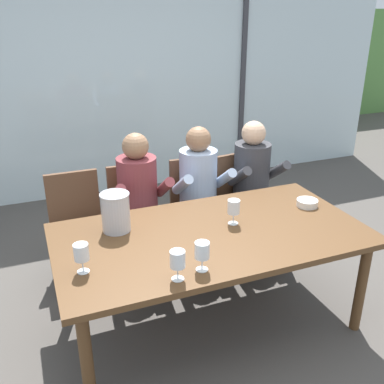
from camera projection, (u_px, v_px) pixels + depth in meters
name	position (u px, v px, depth m)	size (l,w,h in m)	color
ground	(166.00, 254.00, 3.98)	(14.00, 14.00, 0.00)	#4C4742
window_glass_panel	(115.00, 83.00, 4.95)	(7.23, 0.03, 2.60)	silver
window_mullion_right	(242.00, 75.00, 5.49)	(0.06, 0.06, 2.60)	#38383D
hillside_vineyard	(76.00, 70.00, 7.95)	(13.23, 2.40, 2.09)	#568942
dining_table	(212.00, 241.00, 2.87)	(2.03, 1.07, 0.72)	brown
chair_near_curtain	(77.00, 219.00, 3.50)	(0.44, 0.44, 0.88)	brown
chair_left_of_center	(136.00, 209.00, 3.67)	(0.45, 0.45, 0.88)	brown
chair_center	(196.00, 201.00, 3.83)	(0.46, 0.46, 0.88)	brown
chair_right_of_center	(241.00, 195.00, 3.96)	(0.50, 0.50, 0.88)	brown
person_maroon_top	(140.00, 198.00, 3.46)	(0.46, 0.61, 1.19)	brown
person_pale_blue_shirt	(202.00, 189.00, 3.64)	(0.46, 0.61, 1.19)	#9EB2D1
person_charcoal_jacket	(256.00, 180.00, 3.82)	(0.46, 0.61, 1.19)	#38383D
ice_bucket_primary	(116.00, 212.00, 2.82)	(0.19, 0.19, 0.26)	#B7B7BC
tasting_bowl	(307.00, 203.00, 3.21)	(0.16, 0.16, 0.05)	silver
wine_glass_by_left_taster	(81.00, 253.00, 2.37)	(0.08, 0.08, 0.17)	silver
wine_glass_near_bucket	(178.00, 260.00, 2.30)	(0.08, 0.08, 0.17)	silver
wine_glass_center_pour	(202.00, 252.00, 2.39)	(0.08, 0.08, 0.17)	silver
wine_glass_by_right_taster	(234.00, 208.00, 2.91)	(0.08, 0.08, 0.17)	silver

